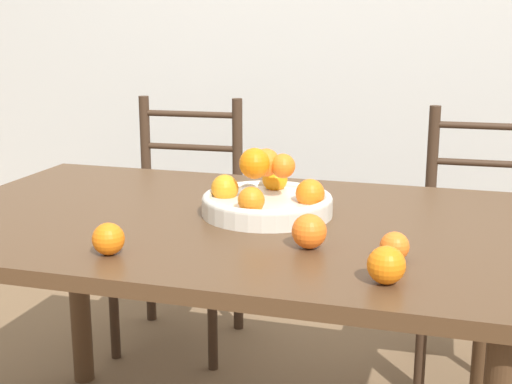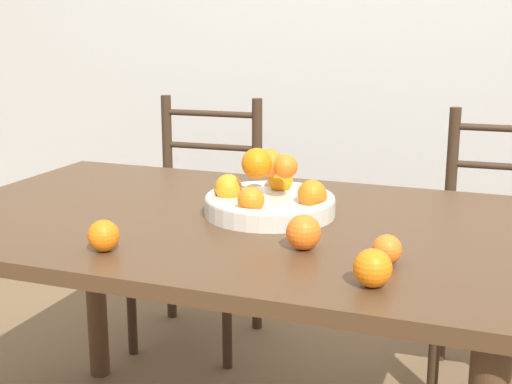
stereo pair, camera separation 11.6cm
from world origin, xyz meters
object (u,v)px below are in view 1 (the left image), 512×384
at_px(orange_loose_1, 108,239).
at_px(fruit_bowl, 267,197).
at_px(orange_loose_0, 309,231).
at_px(chair_left, 181,224).
at_px(orange_loose_2, 395,246).
at_px(chair_right, 484,250).
at_px(orange_loose_3, 386,265).

bearing_deg(orange_loose_1, fruit_bowl, 59.62).
distance_m(orange_loose_0, chair_left, 1.27).
height_order(orange_loose_2, chair_right, chair_right).
bearing_deg(chair_left, fruit_bowl, -56.93).
bearing_deg(fruit_bowl, orange_loose_0, -55.54).
bearing_deg(orange_loose_1, chair_right, 55.74).
bearing_deg(fruit_bowl, chair_right, 53.85).
relative_size(orange_loose_2, chair_right, 0.06).
xyz_separation_m(orange_loose_0, orange_loose_1, (-0.39, -0.16, -0.00)).
relative_size(fruit_bowl, chair_right, 0.35).
xyz_separation_m(orange_loose_1, chair_right, (0.79, 1.16, -0.32)).
xyz_separation_m(fruit_bowl, orange_loose_2, (0.35, -0.26, -0.01)).
distance_m(fruit_bowl, orange_loose_0, 0.28).
bearing_deg(orange_loose_1, orange_loose_2, 12.93).
relative_size(orange_loose_0, orange_loose_1, 1.11).
bearing_deg(orange_loose_0, orange_loose_3, -42.04).
distance_m(orange_loose_3, chair_right, 1.22).
height_order(chair_left, chair_right, same).
relative_size(orange_loose_1, orange_loose_2, 1.13).
distance_m(fruit_bowl, chair_left, 1.00).
xyz_separation_m(fruit_bowl, orange_loose_0, (0.16, -0.23, -0.01)).
bearing_deg(orange_loose_0, orange_loose_2, -9.04).
height_order(orange_loose_1, orange_loose_3, orange_loose_3).
xyz_separation_m(orange_loose_2, chair_right, (0.21, 1.02, -0.31)).
height_order(orange_loose_0, orange_loose_3, orange_loose_0).
distance_m(fruit_bowl, orange_loose_2, 0.43).
bearing_deg(chair_left, orange_loose_3, -55.33).
bearing_deg(orange_loose_3, fruit_bowl, 130.73).
bearing_deg(orange_loose_2, orange_loose_3, -90.57).
xyz_separation_m(orange_loose_1, orange_loose_2, (0.58, 0.13, -0.00)).
distance_m(orange_loose_0, orange_loose_1, 0.42).
bearing_deg(orange_loose_0, chair_left, 125.85).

